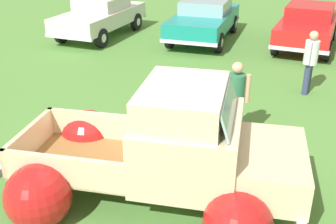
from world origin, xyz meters
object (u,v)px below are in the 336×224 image
Objects in this scene: show_car_0 at (101,15)px; show_car_2 at (308,24)px; spectator_1 at (235,97)px; vintage_pickup_truck at (171,157)px; spectator_0 at (310,59)px; show_car_1 at (205,18)px.

show_car_0 and show_car_2 have the same top height.
spectator_1 reaches higher than show_car_0.
spectator_0 is (2.11, 5.16, 0.15)m from vintage_pickup_truck.
show_car_1 is at bearing 145.38° from spectator_0.
show_car_0 and show_car_1 have the same top height.
show_car_1 is 3.59m from show_car_2.
show_car_1 and show_car_2 have the same top height.
vintage_pickup_truck is 5.58m from spectator_0.
show_car_0 is at bearing 116.45° from vintage_pickup_truck.
spectator_1 is (-1.45, -2.93, 0.00)m from spectator_0.
spectator_1 reaches higher than show_car_2.
vintage_pickup_truck reaches higher than spectator_0.
vintage_pickup_truck is at bearing 36.16° from show_car_0.
show_car_2 is (2.16, 9.63, 0.02)m from vintage_pickup_truck.
vintage_pickup_truck is 1.06× the size of show_car_0.
show_car_2 is 2.75× the size of spectator_0.
vintage_pickup_truck reaches higher than show_car_1.
show_car_1 is 1.02× the size of show_car_2.
vintage_pickup_truck reaches higher than show_car_2.
show_car_1 is at bearing 94.66° from vintage_pickup_truck.
spectator_0 is (3.54, -4.45, 0.13)m from show_car_1.
show_car_1 is 7.67m from spectator_1.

